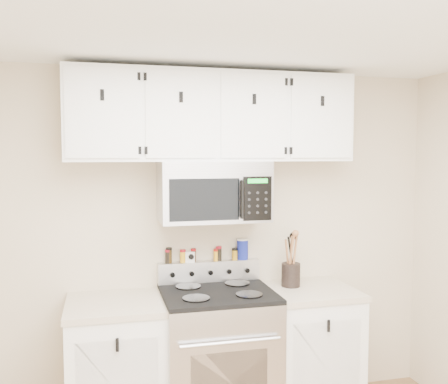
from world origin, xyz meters
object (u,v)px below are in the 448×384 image
range (218,356)px  microwave (214,191)px  salt_canister (243,249)px  utensil_crock (291,273)px

range → microwave: size_ratio=1.45×
microwave → salt_canister: bearing=31.1°
range → salt_canister: salt_canister is taller
range → microwave: microwave is taller
utensil_crock → salt_canister: utensil_crock is taller
microwave → salt_canister: 0.54m
microwave → salt_canister: size_ratio=4.86×
salt_canister → range: bearing=-132.4°
microwave → utensil_crock: (0.57, -0.03, -0.61)m
microwave → range: bearing=-90.2°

